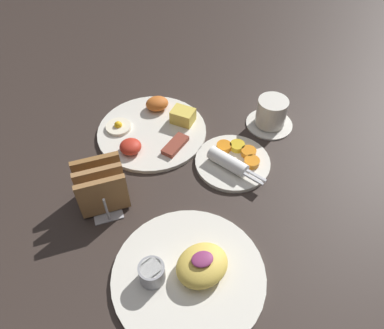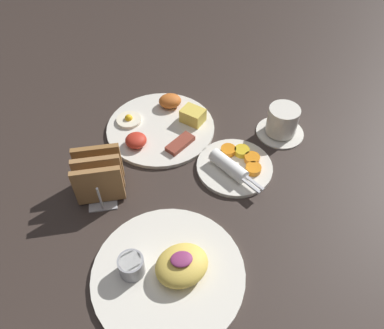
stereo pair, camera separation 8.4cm
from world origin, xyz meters
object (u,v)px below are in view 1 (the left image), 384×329
Objects in this scene: plate_condiments at (233,161)px; plate_foreground at (189,272)px; plate_breakfast at (153,129)px; toast_rack at (101,187)px; coffee_cup at (271,114)px.

plate_condiments is 0.30m from plate_foreground.
plate_breakfast is 1.46× the size of plate_condiments.
plate_condiments is 1.62× the size of toast_rack.
plate_foreground is 0.26m from toast_rack.
toast_rack reaches higher than plate_condiments.
toast_rack reaches higher than plate_breakfast.
coffee_cup is at bearing 45.42° from plate_foreground.
coffee_cup is (0.29, -0.07, 0.03)m from plate_breakfast.
plate_foreground reaches higher than plate_breakfast.
plate_condiments is at bearing 51.88° from plate_foreground.
coffee_cup is at bearing -13.11° from plate_breakfast.
plate_condiments is at bearing 2.18° from toast_rack.
plate_condiments is 0.66× the size of plate_foreground.
toast_rack is at bearing -130.80° from plate_breakfast.
coffee_cup is (0.45, 0.11, -0.01)m from toast_rack.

